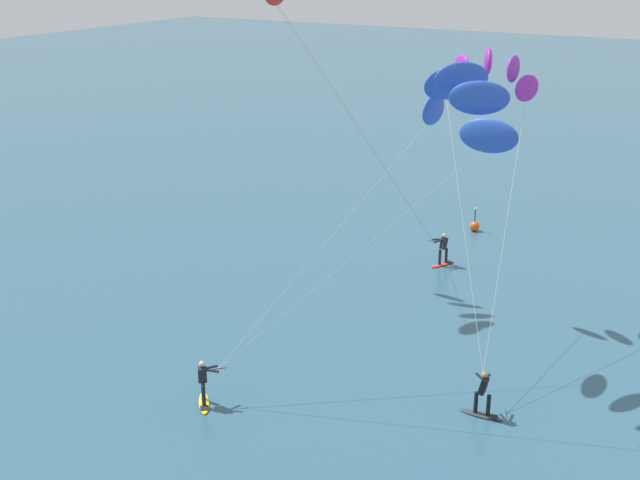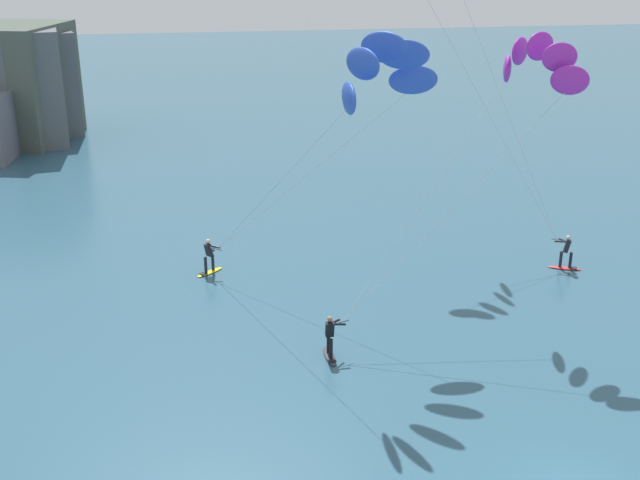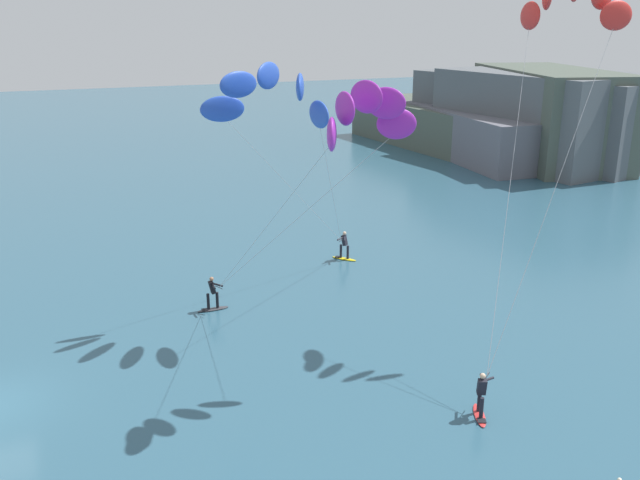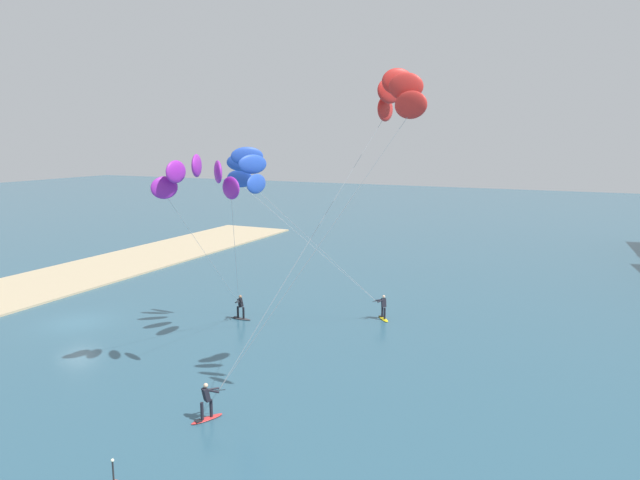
% 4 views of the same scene
% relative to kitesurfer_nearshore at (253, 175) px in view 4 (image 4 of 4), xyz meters
% --- Properties ---
extents(ground_plane, '(240.00, 240.00, 0.00)m').
position_rel_kitesurfer_nearshore_xyz_m(ground_plane, '(3.19, -11.92, -9.89)').
color(ground_plane, '#2D566B').
extents(kitesurfer_nearshore, '(9.68, 9.61, 11.54)m').
position_rel_kitesurfer_nearshore_xyz_m(kitesurfer_nearshore, '(0.00, 0.00, 0.00)').
color(kitesurfer_nearshore, yellow).
rests_on(kitesurfer_nearshore, ground).
extents(kitesurfer_mid_water, '(10.32, 6.52, 11.28)m').
position_rel_kitesurfer_nearshore_xyz_m(kitesurfer_mid_water, '(6.26, 0.85, -0.18)').
color(kitesurfer_mid_water, '#333338').
rests_on(kitesurfer_mid_water, ground).
extents(kitesurfer_far_out, '(7.77, 8.81, 14.90)m').
position_rel_kitesurfer_nearshore_xyz_m(kitesurfer_far_out, '(5.60, 10.19, 3.26)').
color(kitesurfer_far_out, red).
rests_on(kitesurfer_far_out, ground).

